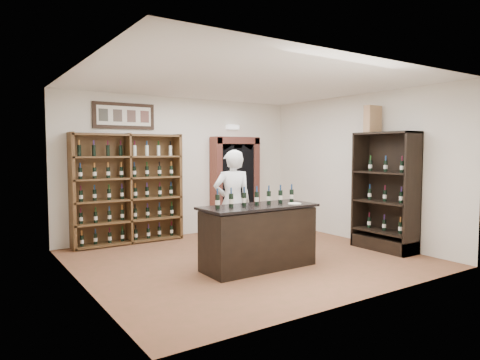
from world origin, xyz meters
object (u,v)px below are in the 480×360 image
object	(u,v)px
tasting_counter	(259,237)
wine_crate	(373,119)
shopkeeper	(232,203)
counter_bottle_0	(218,201)
side_cabinet	(386,210)
wine_shelf	(128,189)

from	to	relation	value
tasting_counter	wine_crate	size ratio (longest dim) A/B	3.71
tasting_counter	shopkeeper	size ratio (longest dim) A/B	1.01
counter_bottle_0	shopkeeper	distance (m)	1.24
tasting_counter	side_cabinet	bearing A→B (deg)	-6.28
counter_bottle_0	shopkeeper	size ratio (longest dim) A/B	0.16
wine_shelf	tasting_counter	distance (m)	3.19
tasting_counter	side_cabinet	world-z (taller)	side_cabinet
counter_bottle_0	shopkeeper	bearing A→B (deg)	46.96
shopkeeper	wine_crate	distance (m)	3.12
shopkeeper	wine_crate	bearing A→B (deg)	177.20
wine_shelf	counter_bottle_0	world-z (taller)	wine_shelf
counter_bottle_0	wine_crate	xyz separation A→B (m)	(3.40, -0.04, 1.35)
counter_bottle_0	side_cabinet	size ratio (longest dim) A/B	0.14
wine_shelf	wine_crate	distance (m)	4.97
side_cabinet	wine_shelf	bearing A→B (deg)	139.79
wine_shelf	wine_crate	size ratio (longest dim) A/B	4.34
tasting_counter	side_cabinet	size ratio (longest dim) A/B	0.85
counter_bottle_0	tasting_counter	bearing A→B (deg)	-4.03
wine_crate	wine_shelf	bearing A→B (deg)	141.02
tasting_counter	counter_bottle_0	size ratio (longest dim) A/B	6.27
tasting_counter	shopkeeper	xyz separation A→B (m)	(0.11, 0.94, 0.44)
wine_shelf	wine_crate	xyz separation A→B (m)	(3.78, -2.92, 1.35)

